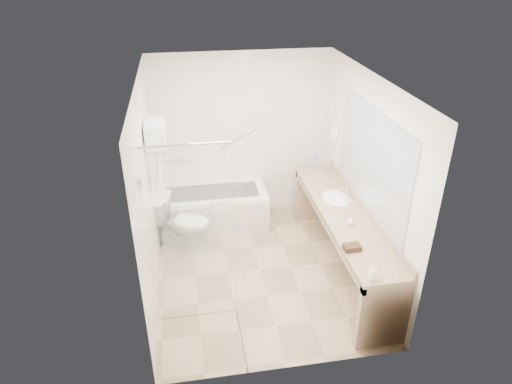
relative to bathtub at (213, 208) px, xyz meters
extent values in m
plane|color=tan|center=(0.50, -1.24, -0.28)|extent=(3.20, 3.20, 0.00)
cube|color=white|center=(0.50, -1.24, 2.22)|extent=(2.60, 3.20, 0.10)
cube|color=white|center=(0.50, 0.36, 0.97)|extent=(2.60, 0.10, 2.50)
cube|color=white|center=(0.50, -2.84, 0.97)|extent=(2.60, 0.10, 2.50)
cube|color=white|center=(-0.80, -1.24, 0.97)|extent=(0.10, 3.20, 2.50)
cube|color=white|center=(1.80, -1.24, 0.97)|extent=(0.10, 3.20, 2.50)
cube|color=white|center=(0.00, 0.01, 0.00)|extent=(1.60, 0.70, 0.55)
cube|color=beige|center=(0.00, -0.35, -0.03)|extent=(1.60, 0.02, 0.50)
cube|color=white|center=(0.10, -0.34, 0.22)|extent=(0.28, 0.06, 0.18)
cylinder|color=silver|center=(-0.45, 0.32, 0.67)|extent=(0.40, 0.03, 0.03)
cylinder|color=silver|center=(0.45, 0.32, 0.97)|extent=(0.53, 0.03, 0.33)
cube|color=silver|center=(-0.35, -1.94, 0.77)|extent=(0.90, 0.01, 2.10)
cube|color=silver|center=(0.10, -2.39, 0.77)|extent=(0.02, 0.90, 2.10)
cylinder|color=silver|center=(-0.35, -1.94, 1.82)|extent=(0.90, 0.02, 0.02)
sphere|color=silver|center=(0.13, -2.54, 0.72)|extent=(0.05, 0.05, 0.05)
cylinder|color=silver|center=(-0.75, -2.39, 1.67)|extent=(0.04, 0.10, 0.10)
cube|color=silver|center=(-0.67, -0.89, 1.42)|extent=(0.24, 0.55, 0.02)
cylinder|color=silver|center=(-0.67, -0.89, 1.20)|extent=(0.02, 0.55, 0.02)
cube|color=white|center=(-0.67, -0.89, 1.04)|extent=(0.03, 0.42, 0.32)
cube|color=white|center=(-0.67, -0.89, 1.48)|extent=(0.22, 0.40, 0.08)
cube|color=white|center=(-0.67, -0.89, 1.57)|extent=(0.22, 0.40, 0.08)
cube|color=white|center=(-0.67, -0.89, 1.65)|extent=(0.22, 0.40, 0.08)
cube|color=tan|center=(1.52, -1.39, 0.55)|extent=(0.55, 2.70, 0.05)
cube|color=tan|center=(1.78, -1.39, 0.62)|extent=(0.03, 2.70, 0.10)
cube|color=tan|center=(1.27, -1.39, 0.49)|extent=(0.04, 2.70, 0.08)
cube|color=tan|center=(1.52, -2.70, 0.12)|extent=(0.55, 0.08, 0.80)
cube|color=tan|center=(1.52, -0.08, 0.12)|extent=(0.55, 0.08, 0.80)
ellipsoid|color=white|center=(1.55, -0.99, 0.54)|extent=(0.40, 0.52, 0.14)
cylinder|color=silver|center=(1.70, -0.99, 0.65)|extent=(0.03, 0.03, 0.14)
cube|color=#ACB1B8|center=(1.79, -1.39, 1.27)|extent=(0.02, 2.00, 1.20)
cube|color=white|center=(1.75, -0.19, 1.17)|extent=(0.08, 0.10, 0.18)
imported|color=white|center=(-0.45, -0.54, 0.11)|extent=(0.90, 0.69, 0.78)
cube|color=#402716|center=(1.34, -2.14, 0.61)|extent=(0.19, 0.13, 0.06)
imported|color=white|center=(1.37, -2.64, 0.61)|extent=(0.08, 0.15, 0.07)
imported|color=white|center=(1.51, -1.65, 0.62)|extent=(0.11, 0.13, 0.08)
cylinder|color=silver|center=(1.52, -0.14, 0.67)|extent=(0.07, 0.07, 0.19)
cylinder|color=blue|center=(1.52, -0.14, 0.78)|extent=(0.04, 0.04, 0.03)
cylinder|color=silver|center=(1.50, -0.63, 0.65)|extent=(0.06, 0.06, 0.16)
cylinder|color=blue|center=(1.50, -0.63, 0.74)|extent=(0.03, 0.03, 0.02)
cylinder|color=silver|center=(1.41, -0.45, 0.65)|extent=(0.05, 0.05, 0.15)
cylinder|color=blue|center=(1.41, -0.45, 0.73)|extent=(0.03, 0.03, 0.02)
cylinder|color=silver|center=(1.54, -0.43, 0.62)|extent=(0.07, 0.07, 0.09)
cylinder|color=silver|center=(1.53, -0.63, 0.62)|extent=(0.07, 0.07, 0.09)
camera|label=1|loc=(-0.34, -5.95, 3.44)|focal=32.00mm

